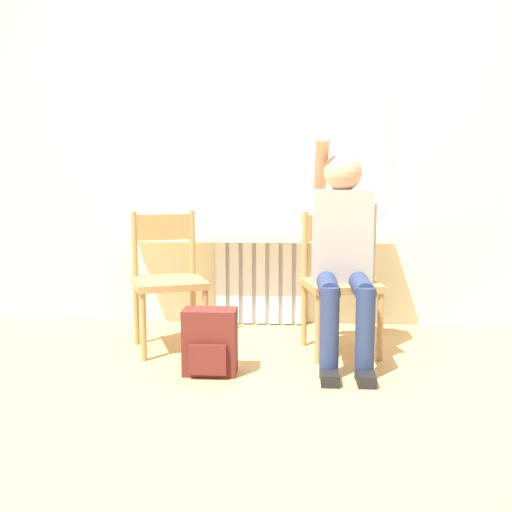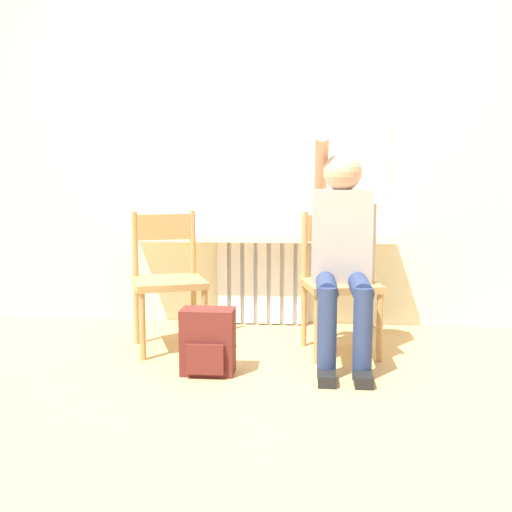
# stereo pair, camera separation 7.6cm
# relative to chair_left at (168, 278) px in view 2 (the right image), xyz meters

# --- Properties ---
(ground_plane) EXTENTS (12.00, 12.00, 0.00)m
(ground_plane) POSITION_rel_chair_left_xyz_m (0.52, -0.51, -0.43)
(ground_plane) COLOR tan
(wall_with_window) EXTENTS (7.00, 0.06, 2.70)m
(wall_with_window) POSITION_rel_chair_left_xyz_m (0.52, 0.72, 0.92)
(wall_with_window) COLOR beige
(wall_with_window) RESTS_ON ground_plane
(radiator) EXTENTS (0.64, 0.08, 0.60)m
(radiator) POSITION_rel_chair_left_xyz_m (0.52, 0.64, -0.13)
(radiator) COLOR white
(radiator) RESTS_ON ground_plane
(windowsill) EXTENTS (1.80, 0.27, 0.05)m
(windowsill) POSITION_rel_chair_left_xyz_m (0.52, 0.56, 0.20)
(windowsill) COLOR beige
(windowsill) RESTS_ON radiator
(window_glass) EXTENTS (1.72, 0.01, 1.02)m
(window_glass) POSITION_rel_chair_left_xyz_m (0.52, 0.68, 0.73)
(window_glass) COLOR white
(window_glass) RESTS_ON windowsill
(chair_left) EXTENTS (0.53, 0.53, 0.82)m
(chair_left) POSITION_rel_chair_left_xyz_m (0.00, 0.00, 0.00)
(chair_left) COLOR #B2844C
(chair_left) RESTS_ON ground_plane
(chair_right) EXTENTS (0.48, 0.48, 0.82)m
(chair_right) POSITION_rel_chair_left_xyz_m (1.02, 0.00, 0.00)
(chair_right) COLOR #B2844C
(chair_right) RESTS_ON ground_plane
(person) EXTENTS (0.36, 1.02, 1.29)m
(person) POSITION_rel_chair_left_xyz_m (1.03, -0.12, 0.22)
(person) COLOR navy
(person) RESTS_ON ground_plane
(cat) EXTENTS (0.47, 0.11, 0.22)m
(cat) POSITION_rel_chair_left_xyz_m (0.93, 0.54, 0.35)
(cat) COLOR silver
(cat) RESTS_ON windowsill
(backpack) EXTENTS (0.28, 0.19, 0.35)m
(backpack) POSITION_rel_chair_left_xyz_m (0.32, -0.47, -0.26)
(backpack) COLOR maroon
(backpack) RESTS_ON ground_plane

